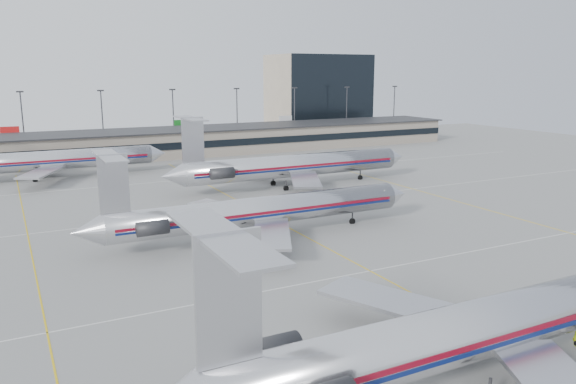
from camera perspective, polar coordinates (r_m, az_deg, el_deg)
ground at (r=50.24m, az=15.06°, el=-11.25°), size 260.00×260.00×0.00m
apron_markings at (r=57.43m, az=8.34°, el=-7.93°), size 160.00×0.15×0.02m
terminal at (r=136.48m, az=-13.52°, el=4.86°), size 162.00×17.00×6.25m
light_mast_row at (r=149.57m, az=-14.92°, el=7.48°), size 163.60×0.40×15.28m
distant_building at (r=187.05m, az=3.03°, el=9.91°), size 30.00×20.00×25.00m
jet_foreground at (r=39.24m, az=19.56°, el=-12.67°), size 47.10×27.73×12.33m
jet_second_row at (r=67.14m, az=-3.31°, el=-1.95°), size 43.30×25.50×11.33m
jet_third_row at (r=96.97m, az=0.24°, el=2.69°), size 46.81×28.79×12.80m
jet_back_row at (r=113.63m, az=-23.51°, el=2.96°), size 43.97×27.05×12.02m
ramp_worker_near at (r=47.10m, az=27.21°, el=-12.83°), size 0.61×0.67×1.54m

